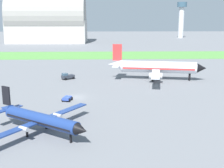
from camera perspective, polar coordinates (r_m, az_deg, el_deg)
ground_plane at (r=68.88m, az=-6.77°, el=-2.53°), size 600.00×600.00×0.00m
grass_taxiway_strip at (r=142.78m, az=-4.16°, el=5.53°), size 360.00×28.00×0.08m
airplane_foreground_turboprop at (r=48.42m, az=-13.77°, el=-6.48°), size 16.79×19.05×6.68m
airplane_midfield_jet at (r=87.63m, az=8.45°, el=3.19°), size 28.31×28.72×10.21m
pushback_tug_near_gate at (r=88.62m, az=-8.52°, el=1.48°), size 3.98×3.53×1.95m
baggage_cart_midfield at (r=66.15m, az=-8.56°, el=-2.72°), size 2.29×2.74×0.90m
hangar_distant at (r=217.74m, az=-12.16°, el=11.75°), size 53.15×32.56×34.55m
control_tower at (r=262.84m, az=13.15°, el=12.46°), size 8.00×8.00×29.61m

